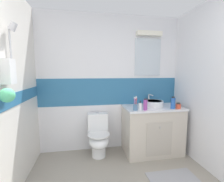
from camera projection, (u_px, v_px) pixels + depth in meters
The scene contains 10 objects.
wall_back_tiled at pixel (111, 83), 2.89m from camera, with size 3.20×0.20×2.50m.
vanity_cabinet at pixel (152, 129), 2.78m from camera, with size 1.02×0.61×0.85m.
sink_basin at pixel (153, 103), 2.77m from camera, with size 0.36×0.40×0.20m.
toilet at pixel (98, 136), 2.67m from camera, with size 0.37×0.50×0.74m.
toothbrush_cup at pixel (135, 106), 2.46m from camera, with size 0.07×0.07×0.23m.
soap_dispenser at pixel (140, 106), 2.48m from camera, with size 0.06×0.06×0.15m.
hair_gel_jar at pixel (178, 106), 2.58m from camera, with size 0.08×0.08×0.10m.
shampoo_bottle_tall at pixel (145, 105), 2.47m from camera, with size 0.06×0.06×0.19m.
mouthwash_bottle at pixel (173, 103), 2.57m from camera, with size 0.07×0.07×0.20m.
bath_mat at pixel (174, 179), 2.09m from camera, with size 0.68×0.39×0.01m, color #99999E.
Camera 1 is at (-0.47, -0.40, 1.46)m, focal length 24.46 mm.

